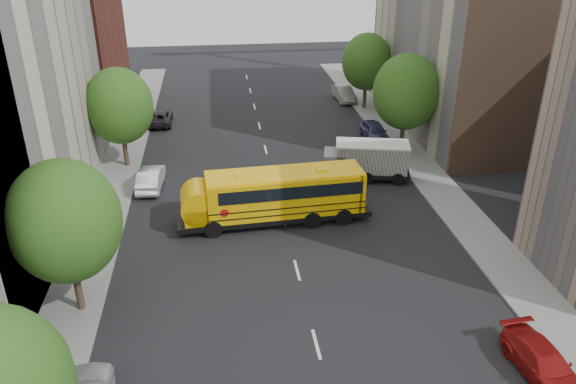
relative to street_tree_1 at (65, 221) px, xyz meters
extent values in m
plane|color=black|center=(11.00, 4.00, -4.95)|extent=(120.00, 120.00, 0.00)
cube|color=slate|center=(-0.50, 9.00, -4.89)|extent=(3.00, 80.00, 0.12)
cube|color=slate|center=(22.50, 9.00, -4.89)|extent=(3.00, 80.00, 0.12)
cube|color=silver|center=(11.00, 14.00, -4.95)|extent=(0.15, 64.00, 0.01)
cube|color=maroon|center=(-7.00, 32.00, 1.55)|extent=(10.00, 15.00, 13.00)
cube|color=#BEAD94|center=(29.00, 24.00, 4.05)|extent=(10.00, 22.00, 18.00)
cube|color=brown|center=(29.00, 13.00, 4.05)|extent=(10.10, 0.30, 18.00)
cylinder|color=#38281C|center=(0.00, 0.00, -3.51)|extent=(0.36, 0.36, 2.88)
ellipsoid|color=#1F4913|center=(0.00, 0.00, 0.01)|extent=(5.12, 5.12, 5.89)
cylinder|color=#38281C|center=(0.00, 18.00, -3.55)|extent=(0.36, 0.36, 2.81)
ellipsoid|color=#1F4913|center=(0.00, 18.00, -0.12)|extent=(4.99, 4.99, 5.74)
cylinder|color=#38281C|center=(22.00, 18.00, -3.48)|extent=(0.36, 0.36, 2.95)
ellipsoid|color=#1F4913|center=(22.00, 18.00, 0.13)|extent=(5.25, 5.25, 6.04)
cylinder|color=#38281C|center=(22.00, 30.00, -3.58)|extent=(0.36, 0.36, 2.74)
ellipsoid|color=#1F4913|center=(22.00, 30.00, -0.24)|extent=(4.86, 4.86, 5.59)
cube|color=black|center=(10.35, 7.68, -4.36)|extent=(12.21, 3.48, 0.32)
cube|color=#F8B805|center=(11.11, 7.72, -2.96)|extent=(9.84, 3.28, 2.48)
cube|color=#F8B805|center=(5.41, 7.37, -3.71)|extent=(2.09, 2.59, 1.08)
cube|color=black|center=(6.54, 7.44, -2.42)|extent=(0.69, 2.51, 1.29)
cube|color=#F8B805|center=(11.11, 7.72, -1.70)|extent=(9.83, 3.07, 0.15)
cube|color=black|center=(11.32, 7.74, -2.42)|extent=(8.99, 3.29, 0.81)
cube|color=black|center=(11.11, 7.72, -3.82)|extent=(9.85, 3.35, 0.06)
cube|color=black|center=(11.11, 7.72, -3.39)|extent=(9.85, 3.35, 0.06)
cube|color=#F8B805|center=(16.00, 8.02, -2.96)|extent=(0.33, 2.70, 2.48)
cube|color=#F8B805|center=(8.20, 7.55, -1.59)|extent=(0.68, 0.68, 0.11)
cube|color=#F8B805|center=(13.58, 7.88, -1.59)|extent=(0.68, 0.68, 0.11)
cylinder|color=#F8B805|center=(5.41, 7.37, -3.17)|extent=(2.41, 2.61, 2.26)
cylinder|color=red|center=(7.00, 6.01, -3.34)|extent=(0.54, 0.08, 0.54)
cylinder|color=black|center=(6.24, 6.08, -4.41)|extent=(1.09, 0.39, 1.08)
cylinder|color=black|center=(6.08, 8.76, -4.41)|extent=(1.09, 0.39, 1.08)
cylinder|color=black|center=(12.80, 6.48, -4.41)|extent=(1.09, 0.39, 1.08)
cylinder|color=black|center=(12.64, 9.17, -4.41)|extent=(1.09, 0.39, 1.08)
cylinder|color=black|center=(14.95, 6.61, -4.41)|extent=(1.09, 0.39, 1.08)
cylinder|color=black|center=(14.79, 9.30, -4.41)|extent=(1.09, 0.39, 1.08)
cube|color=black|center=(17.66, 13.33, -4.41)|extent=(6.88, 3.55, 0.33)
cube|color=white|center=(18.20, 13.21, -3.26)|extent=(5.36, 3.12, 1.97)
cube|color=white|center=(15.32, 13.85, -3.59)|extent=(1.94, 2.36, 1.31)
cube|color=silver|center=(18.20, 13.21, -2.22)|extent=(5.60, 3.27, 0.13)
cylinder|color=black|center=(15.08, 12.78, -4.49)|extent=(0.96, 0.47, 0.92)
cylinder|color=black|center=(15.55, 14.92, -4.49)|extent=(0.96, 0.47, 0.92)
cylinder|color=black|center=(17.64, 12.22, -4.49)|extent=(0.96, 0.47, 0.92)
cylinder|color=black|center=(18.11, 14.35, -4.49)|extent=(0.96, 0.47, 0.92)
cylinder|color=black|center=(19.99, 11.70, -4.49)|extent=(0.96, 0.47, 0.92)
cylinder|color=black|center=(20.46, 13.83, -4.49)|extent=(0.96, 0.47, 0.92)
imported|color=silver|center=(2.20, 13.77, -4.22)|extent=(1.79, 4.54, 1.47)
imported|color=black|center=(1.88, 27.74, -4.31)|extent=(2.12, 4.60, 1.28)
imported|color=maroon|center=(20.04, -7.15, -4.29)|extent=(2.21, 4.69, 1.32)
imported|color=#333559|center=(20.60, 21.04, -4.19)|extent=(1.90, 4.53, 1.53)
imported|color=gray|center=(20.54, 32.96, -4.20)|extent=(1.96, 4.70, 1.51)
camera|label=1|loc=(7.13, -23.43, 12.38)|focal=35.00mm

